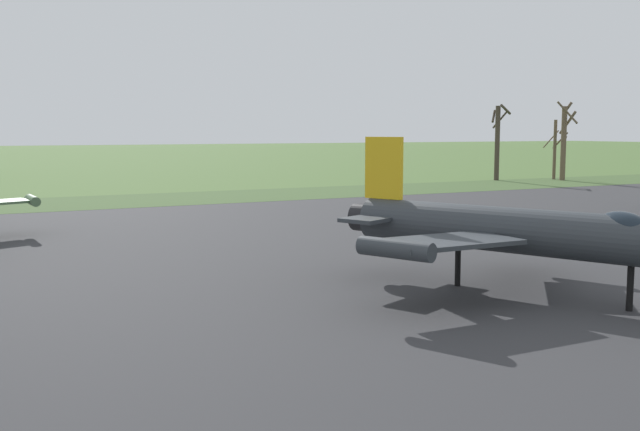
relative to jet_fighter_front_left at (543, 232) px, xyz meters
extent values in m
cube|color=#333335|center=(0.66, 5.60, -2.32)|extent=(108.55, 61.85, 0.05)
cube|color=#405B2D|center=(0.66, 42.52, -2.32)|extent=(168.55, 12.00, 0.06)
cylinder|color=#33383D|center=(-0.06, 0.14, -0.03)|extent=(7.16, 13.43, 1.61)
cylinder|color=black|center=(-3.04, 6.82, -0.03)|extent=(1.39, 1.27, 1.13)
ellipsoid|color=#19232D|center=(1.05, -2.36, 0.41)|extent=(1.03, 1.94, 0.97)
cube|color=#33383D|center=(-3.65, 0.59, -0.15)|extent=(4.58, 2.60, 0.15)
cube|color=#33383D|center=(2.00, 3.10, -0.15)|extent=(4.99, 5.13, 0.15)
cylinder|color=#33383D|center=(-5.94, 0.12, -0.15)|extent=(1.60, 2.60, 0.60)
cylinder|color=#33383D|center=(3.89, 4.50, -0.15)|extent=(1.60, 2.60, 0.60)
cube|color=yellow|center=(-2.67, 5.99, 1.99)|extent=(0.86, 1.60, 2.44)
cube|color=#33383D|center=(-3.78, 5.31, 0.09)|extent=(2.38, 2.16, 0.15)
cube|color=#33383D|center=(-1.42, 6.36, 0.09)|extent=(2.38, 2.16, 0.15)
cylinder|color=black|center=(1.19, -2.67, -1.59)|extent=(0.22, 0.22, 1.51)
cylinder|color=black|center=(-1.31, 2.95, -1.59)|extent=(0.22, 0.22, 1.51)
cylinder|color=#4C6B47|center=(-13.65, 24.98, -0.40)|extent=(0.63, 2.32, 0.54)
cylinder|color=#42382D|center=(39.46, 48.13, 1.96)|extent=(0.56, 0.56, 8.62)
cylinder|color=#42382D|center=(39.76, 47.21, 5.84)|extent=(2.05, 0.91, 1.18)
cylinder|color=#42382D|center=(40.20, 48.55, 4.73)|extent=(1.12, 1.72, 2.12)
cylinder|color=#42382D|center=(39.17, 48.52, 5.08)|extent=(1.11, 0.92, 1.50)
cylinder|color=brown|center=(46.26, 44.61, 1.93)|extent=(0.61, 0.61, 8.56)
cylinder|color=brown|center=(47.11, 44.89, 4.36)|extent=(0.94, 2.03, 2.70)
cylinder|color=brown|center=(45.68, 43.62, 5.47)|extent=(2.24, 1.43, 2.61)
cylinder|color=brown|center=(46.77, 44.70, 6.00)|extent=(0.53, 1.30, 1.46)
cylinder|color=brown|center=(46.69, 46.37, 1.18)|extent=(0.38, 0.38, 7.05)
cylinder|color=brown|center=(46.94, 47.28, 2.44)|extent=(1.96, 0.66, 2.10)
cylinder|color=brown|center=(47.58, 45.72, 2.07)|extent=(1.46, 1.92, 1.48)
cylinder|color=brown|center=(47.66, 46.51, 2.27)|extent=(0.50, 2.10, 1.98)
camera|label=1|loc=(-18.39, -18.80, 3.46)|focal=41.71mm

